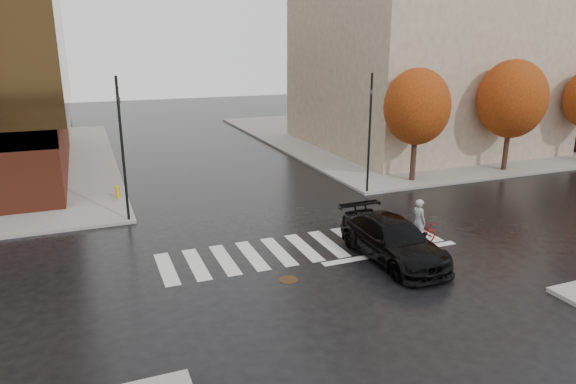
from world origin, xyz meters
name	(u,v)px	position (x,y,z in m)	size (l,w,h in m)	color
ground	(309,252)	(0.00, 0.00, 0.00)	(120.00, 120.00, 0.00)	black
sidewalk_ne	(426,133)	(21.00, 21.00, 0.07)	(30.00, 30.00, 0.15)	gray
crosswalk	(304,247)	(0.00, 0.50, 0.01)	(12.00, 3.00, 0.01)	silver
building_ne_tan	(423,27)	(17.00, 17.00, 9.15)	(16.00, 16.00, 18.00)	gray
tree_ne_a	(417,107)	(10.00, 7.40, 4.46)	(3.80, 3.80, 6.50)	black
tree_ne_b	(512,99)	(17.00, 7.40, 4.62)	(4.20, 4.20, 6.89)	black
sedan	(393,240)	(2.69, -1.80, 0.79)	(2.22, 5.45, 1.58)	black
cyclist	(419,230)	(4.47, -1.00, 0.67)	(1.81, 0.87, 1.98)	maroon
traffic_light_nw	(122,142)	(-6.30, 6.30, 3.77)	(0.20, 0.19, 6.49)	black
traffic_light_ne	(370,127)	(6.30, 6.30, 3.67)	(0.18, 0.20, 6.35)	black
fire_hydrant	(118,191)	(-6.50, 10.00, 0.53)	(0.25, 0.25, 0.70)	gold
manhole	(288,280)	(-1.67, -2.00, 0.01)	(0.68, 0.68, 0.01)	#49311A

